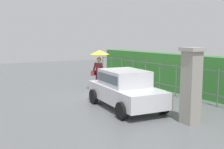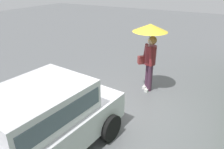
# 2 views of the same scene
# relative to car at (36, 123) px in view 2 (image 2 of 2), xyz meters

# --- Properties ---
(ground_plane) EXTENTS (40.00, 40.00, 0.00)m
(ground_plane) POSITION_rel_car_xyz_m (-1.91, 0.66, -0.80)
(ground_plane) COLOR slate
(car) EXTENTS (3.87, 2.17, 1.48)m
(car) POSITION_rel_car_xyz_m (0.00, 0.00, 0.00)
(car) COLOR silver
(car) RESTS_ON ground
(pedestrian) EXTENTS (1.00, 1.00, 2.10)m
(pedestrian) POSITION_rel_car_xyz_m (-3.62, 0.84, 0.77)
(pedestrian) COLOR #47283D
(pedestrian) RESTS_ON ground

